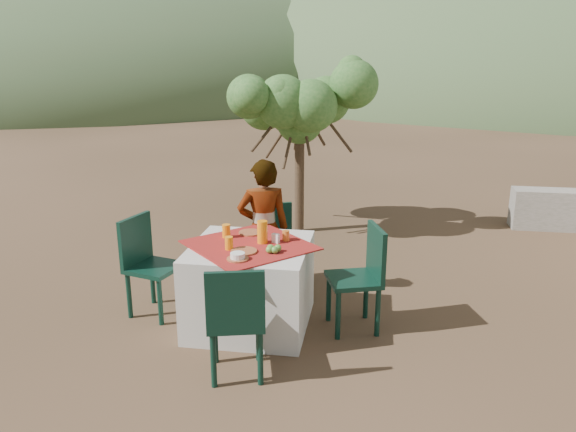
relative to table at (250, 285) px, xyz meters
The scene contains 22 objects.
ground 0.75m from the table, ahead, with size 160.00×160.00×0.00m, color #382919.
table is the anchor object (origin of this frame).
chair_far 0.98m from the table, 87.07° to the left, with size 0.51×0.51×0.85m.
chair_near 0.90m from the table, 83.82° to the right, with size 0.51×0.51×0.91m.
chair_left 1.01m from the table, behind, with size 0.53×0.53×0.93m.
chair_right 1.00m from the table, ahead, with size 0.55×0.55×0.94m.
person 0.71m from the table, 90.58° to the left, with size 0.51×0.34×1.40m, color #8C6651.
shrub_tree 3.07m from the table, 87.76° to the left, with size 1.71×1.68×2.02m.
hill_near_left 34.69m from the table, 120.01° to the left, with size 40.00×40.00×16.00m, color #3E5731.
hill_near_right 38.20m from the table, 70.66° to the left, with size 48.00×48.00×20.00m, color #3E5731.
hill_far_center 52.15m from the table, 93.68° to the left, with size 60.00×60.00×24.00m, color slate.
plate_far 0.50m from the table, 101.90° to the left, with size 0.21×0.21×0.01m, color brown.
plate_near 0.44m from the table, 90.82° to the right, with size 0.22×0.22×0.01m, color brown.
glass_far 0.53m from the table, 147.96° to the left, with size 0.07×0.07×0.12m, color orange.
glass_near 0.49m from the table, 132.77° to the right, with size 0.07×0.07×0.11m, color orange.
juice_pitcher 0.50m from the table, 28.90° to the left, with size 0.09×0.09×0.20m, color orange.
bowl_plate 0.54m from the table, 91.78° to the right, with size 0.18×0.18×0.01m, color brown.
white_bowl 0.56m from the table, 91.78° to the right, with size 0.12×0.12×0.04m, color white.
jar_left 0.54m from the table, 26.65° to the left, with size 0.06×0.06×0.09m, color orange.
jar_right 0.54m from the table, 31.43° to the left, with size 0.05×0.05×0.08m, color orange.
napkin_holder 0.48m from the table, 20.05° to the left, with size 0.06×0.04×0.08m, color white.
fruit_cluster 0.51m from the table, 34.57° to the right, with size 0.12×0.11×0.06m.
Camera 1 is at (0.42, -4.54, 2.38)m, focal length 35.00 mm.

